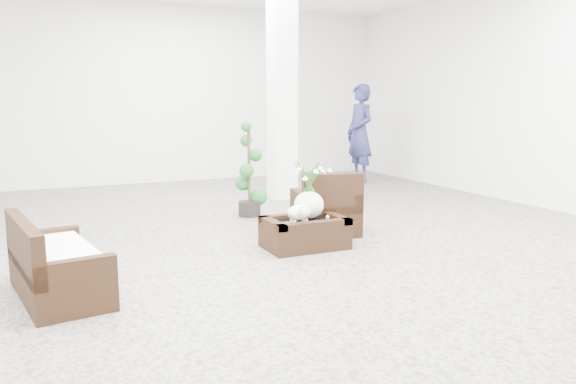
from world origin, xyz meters
name	(u,v)px	position (x,y,z in m)	size (l,w,h in m)	color
ground	(284,243)	(0.00, 0.00, 0.00)	(11.00, 11.00, 0.00)	gray
column	(282,93)	(1.20, 2.80, 1.75)	(0.40, 0.40, 3.50)	white
coffee_table	(305,234)	(0.12, -0.28, 0.16)	(0.90, 0.60, 0.31)	black
sheep_figurine	(299,214)	(0.00, -0.38, 0.42)	(0.28, 0.23, 0.21)	white
planter_narcissus	(309,184)	(0.22, -0.18, 0.71)	(0.44, 0.44, 0.80)	white
tealight	(327,217)	(0.42, -0.26, 0.33)	(0.04, 0.04, 0.03)	white
armchair	(325,202)	(0.66, 0.24, 0.40)	(0.74, 0.71, 0.79)	black
loveseat	(58,257)	(-2.48, -0.85, 0.34)	(1.29, 0.62, 0.69)	black
topiary	(249,170)	(0.17, 1.62, 0.66)	(0.35, 0.35, 1.33)	#19501D
shopper	(360,133)	(3.38, 3.89, 0.98)	(0.71, 0.47, 1.95)	navy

